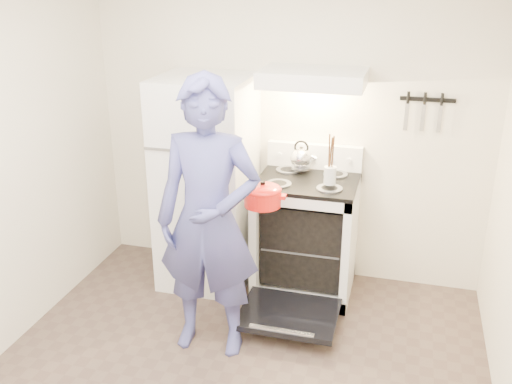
{
  "coord_description": "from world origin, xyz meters",
  "views": [
    {
      "loc": [
        0.92,
        -2.56,
        2.46
      ],
      "look_at": [
        -0.05,
        1.0,
        1.0
      ],
      "focal_mm": 40.0,
      "sensor_mm": 36.0,
      "label": 1
    }
  ],
  "objects_px": {
    "stove_body": "(306,237)",
    "dutch_oven": "(263,197)",
    "tea_kettle": "(301,157)",
    "refrigerator": "(207,183)",
    "person": "(209,221)"
  },
  "relations": [
    {
      "from": "tea_kettle",
      "to": "dutch_oven",
      "type": "distance_m",
      "value": 0.73
    },
    {
      "from": "tea_kettle",
      "to": "dutch_oven",
      "type": "bearing_deg",
      "value": -99.83
    },
    {
      "from": "tea_kettle",
      "to": "dutch_oven",
      "type": "relative_size",
      "value": 0.79
    },
    {
      "from": "refrigerator",
      "to": "person",
      "type": "distance_m",
      "value": 0.93
    },
    {
      "from": "stove_body",
      "to": "person",
      "type": "height_order",
      "value": "person"
    },
    {
      "from": "tea_kettle",
      "to": "dutch_oven",
      "type": "xyz_separation_m",
      "value": [
        -0.12,
        -0.72,
        -0.08
      ]
    },
    {
      "from": "person",
      "to": "dutch_oven",
      "type": "bearing_deg",
      "value": 47.51
    },
    {
      "from": "refrigerator",
      "to": "tea_kettle",
      "type": "height_order",
      "value": "refrigerator"
    },
    {
      "from": "stove_body",
      "to": "refrigerator",
      "type": "bearing_deg",
      "value": -178.23
    },
    {
      "from": "tea_kettle",
      "to": "stove_body",
      "type": "bearing_deg",
      "value": -61.23
    },
    {
      "from": "stove_body",
      "to": "tea_kettle",
      "type": "xyz_separation_m",
      "value": [
        -0.09,
        0.16,
        0.62
      ]
    },
    {
      "from": "stove_body",
      "to": "person",
      "type": "distance_m",
      "value": 1.12
    },
    {
      "from": "refrigerator",
      "to": "stove_body",
      "type": "height_order",
      "value": "refrigerator"
    },
    {
      "from": "refrigerator",
      "to": "dutch_oven",
      "type": "xyz_separation_m",
      "value": [
        0.6,
        -0.53,
        0.15
      ]
    },
    {
      "from": "stove_body",
      "to": "dutch_oven",
      "type": "xyz_separation_m",
      "value": [
        -0.21,
        -0.56,
        0.54
      ]
    }
  ]
}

